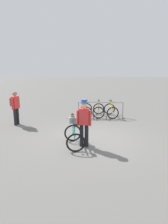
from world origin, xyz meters
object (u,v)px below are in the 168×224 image
pedestrian_with_backpack (15,106)px  racked_bike_red (86,110)px  person_with_featured_bike (84,121)px  racked_bike_orange (99,110)px  racked_bike_yellow (111,110)px  featured_bicycle (74,132)px

pedestrian_with_backpack → racked_bike_red: bearing=29.8°
person_with_featured_bike → pedestrian_with_backpack: size_ratio=1.05×
racked_bike_orange → racked_bike_yellow: 0.70m
racked_bike_orange → pedestrian_with_backpack: bearing=-154.9°
featured_bicycle → pedestrian_with_backpack: pedestrian_with_backpack is taller
racked_bike_orange → racked_bike_red: bearing=178.4°
person_with_featured_bike → racked_bike_orange: bearing=82.7°
racked_bike_red → featured_bicycle: (-0.25, -4.37, 0.12)m
racked_bike_red → pedestrian_with_backpack: (-3.34, -1.91, 0.57)m
racked_bike_yellow → person_with_featured_bike: size_ratio=0.69×
featured_bicycle → racked_bike_orange: bearing=77.7°
racked_bike_red → racked_bike_yellow: size_ratio=0.93×
racked_bike_red → featured_bicycle: size_ratio=0.88×
racked_bike_red → person_with_featured_bike: size_ratio=0.64×
racked_bike_red → featured_bicycle: 4.38m
racked_bike_orange → person_with_featured_bike: (-0.57, -4.45, 0.58)m
racked_bike_yellow → person_with_featured_bike: person_with_featured_bike is taller
featured_bicycle → racked_bike_red: bearing=86.7°
racked_bike_yellow → person_with_featured_bike: 4.65m
racked_bike_red → racked_bike_orange: (0.70, -0.02, 0.00)m
racked_bike_yellow → pedestrian_with_backpack: (-4.74, -1.87, 0.57)m
racked_bike_yellow → person_with_featured_bike: (-1.27, -4.43, 0.58)m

